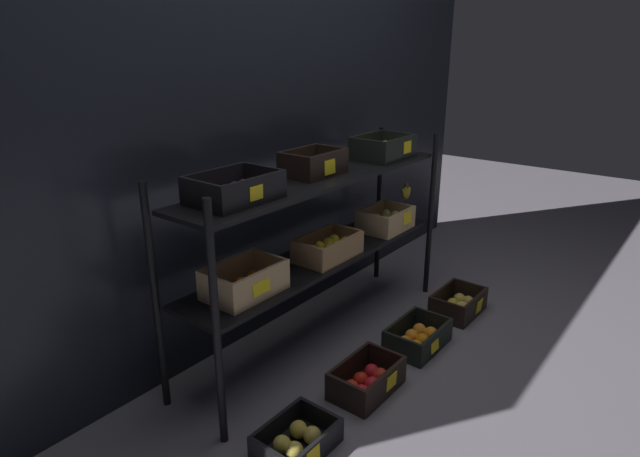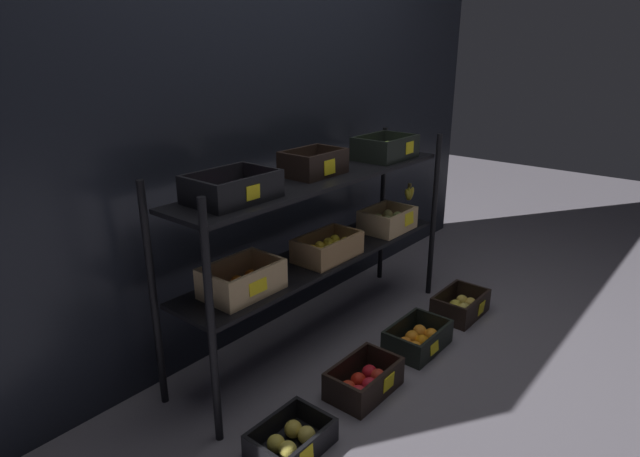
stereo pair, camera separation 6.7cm
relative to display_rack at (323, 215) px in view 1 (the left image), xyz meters
The scene contains 7 objects.
ground_plane 0.69m from the display_rack, 152.78° to the left, with size 10.00×10.00×0.00m, color slate.
storefront_wall 0.55m from the display_rack, 91.91° to the left, with size 4.12×0.12×2.15m, color black.
display_rack is the anchor object (origin of this frame).
crate_ground_apple_gold 1.08m from the display_rack, 148.75° to the right, with size 0.32×0.23×0.11m.
crate_ground_apple_red 0.82m from the display_rack, 119.07° to the right, with size 0.35×0.22×0.14m.
crate_ground_orange 0.82m from the display_rack, 63.22° to the right, with size 0.35×0.24×0.13m.
crate_ground_right_apple_gold 1.06m from the display_rack, 33.25° to the right, with size 0.34×0.23×0.14m.
Camera 1 is at (-1.98, -1.56, 1.51)m, focal length 29.73 mm.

